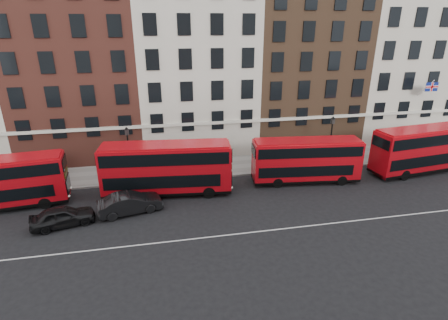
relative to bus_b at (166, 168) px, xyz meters
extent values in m
plane|color=black|center=(4.29, -5.43, -2.50)|extent=(120.00, 120.00, 0.00)
cube|color=gray|center=(4.29, 5.07, -2.43)|extent=(80.00, 5.00, 0.15)
cube|color=gray|center=(4.29, 2.57, -2.42)|extent=(80.00, 0.30, 0.16)
cube|color=white|center=(4.29, -7.43, -2.50)|extent=(70.00, 0.12, 0.01)
cube|color=brown|center=(-8.51, 12.57, 8.50)|extent=(12.80, 10.00, 22.00)
cube|color=#B9B2A3|center=(4.29, 12.57, 7.00)|extent=(12.80, 10.00, 19.00)
cube|color=brown|center=(17.09, 12.57, 8.00)|extent=(12.80, 10.00, 21.00)
cube|color=#B8B19F|center=(29.89, 12.57, 7.50)|extent=(12.80, 10.00, 20.00)
cube|color=black|center=(-13.35, 0.00, -2.05)|extent=(10.35, 3.50, 0.23)
cube|color=black|center=(-8.27, 0.53, -1.00)|extent=(0.30, 2.12, 1.26)
cube|color=black|center=(-8.27, 0.53, 0.03)|extent=(0.27, 1.83, 0.41)
cylinder|color=black|center=(-9.97, -0.74, -2.02)|extent=(0.99, 0.37, 0.97)
cylinder|color=black|center=(-10.20, 1.42, -2.02)|extent=(0.99, 0.37, 0.97)
cube|color=red|center=(0.04, 0.00, -0.06)|extent=(11.24, 3.69, 4.15)
cube|color=black|center=(0.04, 0.00, -2.01)|extent=(11.24, 3.73, 0.25)
cube|color=black|center=(-0.28, 0.03, -0.77)|extent=(9.99, 3.65, 1.10)
cube|color=black|center=(0.04, 0.00, 1.23)|extent=(10.83, 3.73, 1.05)
cube|color=red|center=(0.04, 0.00, 2.07)|extent=(10.90, 3.45, 0.19)
cube|color=black|center=(5.57, -0.55, -0.87)|extent=(0.31, 2.31, 1.37)
cube|color=black|center=(5.57, -0.55, 0.25)|extent=(0.28, 2.00, 0.44)
cylinder|color=black|center=(3.48, -1.52, -1.98)|extent=(1.07, 0.40, 1.05)
cylinder|color=black|center=(3.71, 0.82, -1.98)|extent=(1.07, 0.40, 1.05)
cylinder|color=black|center=(-3.22, -0.87, -1.98)|extent=(1.07, 0.40, 1.05)
cylinder|color=black|center=(-2.99, 1.48, -1.98)|extent=(1.07, 0.40, 1.05)
cube|color=red|center=(12.96, 0.00, -0.29)|extent=(10.17, 3.44, 3.75)
cube|color=black|center=(12.96, 0.00, -2.06)|extent=(10.18, 3.48, 0.23)
cube|color=black|center=(12.67, 0.03, -0.93)|extent=(9.05, 3.39, 1.00)
cube|color=black|center=(12.96, 0.00, 0.87)|extent=(9.80, 3.47, 0.95)
cube|color=red|center=(12.96, 0.00, 1.63)|extent=(9.87, 3.22, 0.17)
cube|color=black|center=(17.95, -0.55, -1.03)|extent=(0.30, 2.09, 1.24)
cube|color=black|center=(17.95, -0.55, -0.01)|extent=(0.27, 1.80, 0.40)
cylinder|color=black|center=(16.05, -1.41, -2.03)|extent=(0.97, 0.37, 0.95)
cylinder|color=black|center=(16.28, 0.71, -2.03)|extent=(0.97, 0.37, 0.95)
cylinder|color=black|center=(10.01, -0.75, -2.03)|extent=(0.97, 0.37, 0.95)
cylinder|color=black|center=(10.24, 1.36, -2.03)|extent=(0.97, 0.37, 0.95)
cube|color=red|center=(25.56, 0.00, -0.05)|extent=(11.29, 3.92, 4.16)
cube|color=black|center=(25.56, 0.00, -2.01)|extent=(11.29, 3.97, 0.25)
cube|color=black|center=(25.25, -0.04, -0.77)|extent=(10.04, 3.86, 1.11)
cube|color=black|center=(25.56, 0.00, 1.24)|extent=(10.88, 3.96, 1.05)
cube|color=red|center=(25.56, 0.00, 2.08)|extent=(10.95, 3.68, 0.19)
cylinder|color=black|center=(28.97, 1.59, -1.98)|extent=(1.08, 0.42, 1.05)
cylinder|color=black|center=(22.56, -1.55, -1.98)|extent=(1.08, 0.42, 1.05)
cylinder|color=black|center=(22.28, 0.79, -1.98)|extent=(1.08, 0.42, 1.05)
imported|color=black|center=(-7.91, -3.75, -1.73)|extent=(4.83, 2.86, 1.54)
imported|color=black|center=(-3.07, -2.76, -1.67)|extent=(5.31, 2.88, 1.66)
cylinder|color=black|center=(-3.25, 3.09, -0.05)|extent=(0.14, 0.14, 4.60)
cylinder|color=black|center=(-3.25, 3.09, -2.05)|extent=(0.32, 0.32, 0.60)
cube|color=#262626|center=(-3.25, 3.09, 2.50)|extent=(0.32, 0.32, 0.55)
cone|color=black|center=(-3.25, 3.09, 2.85)|extent=(0.44, 0.44, 0.25)
cylinder|color=black|center=(16.86, 2.98, -0.05)|extent=(0.14, 0.14, 4.60)
cylinder|color=black|center=(16.86, 2.98, -2.05)|extent=(0.32, 0.32, 0.60)
cube|color=#262626|center=(16.86, 2.98, 2.50)|extent=(0.32, 0.32, 0.55)
cone|color=black|center=(16.86, 2.98, 2.85)|extent=(0.44, 0.44, 0.25)
cylinder|color=black|center=(30.35, 3.12, -1.05)|extent=(0.12, 0.12, 2.60)
cube|color=black|center=(30.35, 2.97, 0.55)|extent=(0.25, 0.30, 0.75)
sphere|color=red|center=(30.35, 2.80, 0.77)|extent=(0.14, 0.14, 0.14)
sphere|color=#0C9919|center=(30.35, 2.80, 0.33)|extent=(0.14, 0.14, 0.14)
camera|label=1|loc=(-0.46, -28.29, 11.79)|focal=28.00mm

